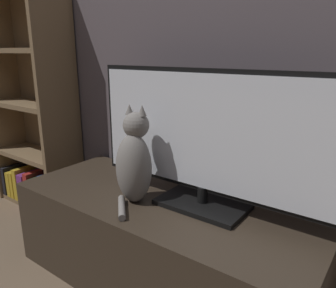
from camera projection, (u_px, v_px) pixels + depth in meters
name	position (u px, v px, depth m)	size (l,w,h in m)	color
tv_stand	(161.00, 242.00, 1.48)	(1.38, 0.56, 0.41)	#33281E
tv	(205.00, 139.00, 1.30)	(1.05, 0.22, 0.57)	black
cat	(134.00, 162.00, 1.38)	(0.18, 0.26, 0.42)	gray
bookshelf	(37.00, 120.00, 2.20)	(0.66, 0.28, 1.40)	brown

